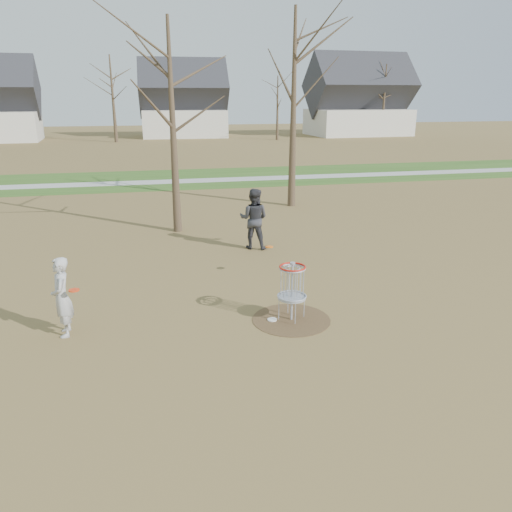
{
  "coord_description": "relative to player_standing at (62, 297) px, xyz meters",
  "views": [
    {
      "loc": [
        -3.03,
        -10.03,
        4.91
      ],
      "look_at": [
        -0.5,
        1.5,
        1.1
      ],
      "focal_mm": 35.0,
      "sensor_mm": 36.0,
      "label": 1
    }
  ],
  "objects": [
    {
      "name": "footpath",
      "position": [
        4.94,
        19.67,
        -0.85
      ],
      "size": [
        160.0,
        1.5,
        0.01
      ],
      "primitive_type": "cube",
      "color": "#9E9E99",
      "rests_on": "green_band"
    },
    {
      "name": "discs_in_play",
      "position": [
        2.82,
        1.18,
        0.13
      ],
      "size": [
        5.03,
        2.95,
        0.22
      ],
      "color": "orange",
      "rests_on": "ground"
    },
    {
      "name": "ground",
      "position": [
        4.94,
        -0.33,
        -0.87
      ],
      "size": [
        160.0,
        160.0,
        0.0
      ],
      "primitive_type": "plane",
      "color": "brown",
      "rests_on": "ground"
    },
    {
      "name": "disc_golf_basket",
      "position": [
        4.94,
        -0.33,
        0.05
      ],
      "size": [
        0.64,
        0.64,
        1.35
      ],
      "color": "#9EA3AD",
      "rests_on": "ground"
    },
    {
      "name": "disc_grounded",
      "position": [
        4.51,
        -0.28,
        -0.85
      ],
      "size": [
        0.22,
        0.22,
        0.02
      ],
      "primitive_type": "cylinder",
      "color": "white",
      "rests_on": "dirt_circle"
    },
    {
      "name": "player_throwing",
      "position": [
        5.3,
        5.39,
        0.14
      ],
      "size": [
        1.21,
        1.1,
        2.02
      ],
      "primitive_type": "imported",
      "rotation": [
        0.0,
        0.0,
        2.71
      ],
      "color": "#303035",
      "rests_on": "ground"
    },
    {
      "name": "dirt_circle",
      "position": [
        4.94,
        -0.33,
        -0.86
      ],
      "size": [
        1.8,
        1.8,
        0.01
      ],
      "primitive_type": "cylinder",
      "color": "#47331E",
      "rests_on": "ground"
    },
    {
      "name": "houses_row",
      "position": [
        9.26,
        52.23,
        2.66
      ],
      "size": [
        56.51,
        10.01,
        7.26
      ],
      "color": "silver",
      "rests_on": "ground"
    },
    {
      "name": "bare_trees",
      "position": [
        6.72,
        35.45,
        4.48
      ],
      "size": [
        52.62,
        44.98,
        9.0
      ],
      "color": "#382B1E",
      "rests_on": "ground"
    },
    {
      "name": "green_band",
      "position": [
        4.94,
        20.67,
        -0.86
      ],
      "size": [
        160.0,
        8.0,
        0.01
      ],
      "primitive_type": "cube",
      "color": "#2D5119",
      "rests_on": "ground"
    },
    {
      "name": "player_standing",
      "position": [
        0.0,
        0.0,
        0.0
      ],
      "size": [
        0.48,
        0.67,
        1.73
      ],
      "primitive_type": "imported",
      "rotation": [
        0.0,
        0.0,
        -1.47
      ],
      "color": "#AFAFAF",
      "rests_on": "ground"
    }
  ]
}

